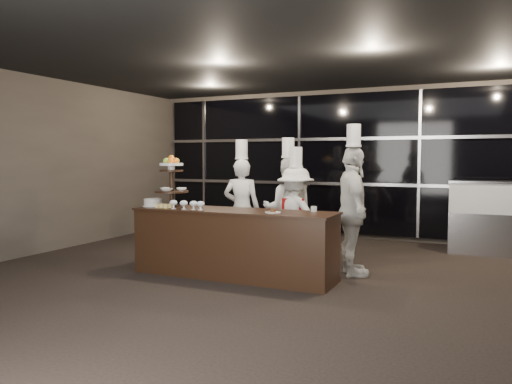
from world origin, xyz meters
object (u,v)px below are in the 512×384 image
at_px(display_case, 492,214).
at_px(chef_b, 288,209).
at_px(display_stand, 171,178).
at_px(chef_c, 296,215).
at_px(layer_cake, 153,203).
at_px(chef_d, 353,210).
at_px(buffet_counter, 233,243).
at_px(chef_a, 242,207).

height_order(display_case, chef_b, chef_b).
xyz_separation_m(display_stand, chef_c, (1.50, 1.07, -0.58)).
bearing_deg(display_stand, chef_b, 43.21).
distance_m(display_stand, layer_cake, 0.47).
xyz_separation_m(display_stand, chef_d, (2.45, 0.76, -0.43)).
height_order(buffet_counter, chef_c, chef_c).
height_order(chef_b, chef_d, chef_d).
relative_size(buffet_counter, chef_d, 1.36).
distance_m(buffet_counter, chef_c, 1.22).
xyz_separation_m(buffet_counter, display_case, (3.21, 3.24, 0.22)).
height_order(display_stand, chef_c, chef_c).
distance_m(layer_cake, chef_b, 2.06).
height_order(display_case, chef_c, chef_c).
bearing_deg(chef_d, buffet_counter, -152.37).
height_order(buffet_counter, chef_d, chef_d).
bearing_deg(layer_cake, display_stand, 9.63).
xyz_separation_m(display_case, chef_b, (-2.90, -2.00, 0.14)).
relative_size(layer_cake, chef_c, 0.17).
height_order(layer_cake, chef_c, chef_c).
bearing_deg(chef_a, display_case, 30.66).
height_order(layer_cake, chef_a, chef_a).
bearing_deg(chef_b, layer_cake, -141.38).
xyz_separation_m(layer_cake, chef_d, (2.75, 0.81, -0.07)).
bearing_deg(chef_d, display_case, 54.65).
xyz_separation_m(display_stand, chef_b, (1.32, 1.24, -0.51)).
bearing_deg(chef_a, layer_cake, -127.65).
height_order(chef_a, chef_b, chef_b).
height_order(display_stand, display_case, display_stand).
bearing_deg(chef_a, chef_c, -1.21).
xyz_separation_m(chef_c, chef_d, (0.95, -0.31, 0.15)).
xyz_separation_m(buffet_counter, chef_d, (1.45, 0.76, 0.44)).
bearing_deg(chef_d, chef_a, 170.05).
xyz_separation_m(layer_cake, chef_a, (0.88, 1.14, -0.14)).
distance_m(buffet_counter, chef_a, 1.22).
distance_m(layer_cake, chef_c, 2.13).
distance_m(chef_b, chef_c, 0.26).
bearing_deg(layer_cake, chef_a, 52.35).
xyz_separation_m(buffet_counter, chef_a, (-0.42, 1.09, 0.37)).
distance_m(layer_cake, chef_a, 1.44).
bearing_deg(chef_d, layer_cake, -163.56).
bearing_deg(chef_c, display_case, 38.71).
height_order(chef_c, chef_d, chef_d).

